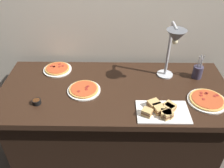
{
  "coord_description": "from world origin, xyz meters",
  "views": [
    {
      "loc": [
        -0.0,
        -1.54,
        1.95
      ],
      "look_at": [
        -0.03,
        0.0,
        0.81
      ],
      "focal_mm": 38.02,
      "sensor_mm": 36.0,
      "label": 1
    }
  ],
  "objects_px": {
    "pizza_plate_center": "(207,100)",
    "pizza_plate_raised_stand": "(58,69)",
    "sauce_cup_near": "(37,102)",
    "heat_lamp": "(174,41)",
    "utensil_holder": "(198,72)",
    "pizza_plate_front": "(84,90)",
    "sandwich_platter": "(162,110)"
  },
  "relations": [
    {
      "from": "sauce_cup_near",
      "to": "utensil_holder",
      "type": "relative_size",
      "value": 0.29
    },
    {
      "from": "pizza_plate_front",
      "to": "utensil_holder",
      "type": "xyz_separation_m",
      "value": [
        0.97,
        0.21,
        0.05
      ]
    },
    {
      "from": "sauce_cup_near",
      "to": "utensil_holder",
      "type": "bearing_deg",
      "value": 15.86
    },
    {
      "from": "sauce_cup_near",
      "to": "pizza_plate_center",
      "type": "bearing_deg",
      "value": 1.99
    },
    {
      "from": "sauce_cup_near",
      "to": "pizza_plate_raised_stand",
      "type": "bearing_deg",
      "value": 82.26
    },
    {
      "from": "pizza_plate_center",
      "to": "sandwich_platter",
      "type": "bearing_deg",
      "value": -160.37
    },
    {
      "from": "pizza_plate_center",
      "to": "pizza_plate_raised_stand",
      "type": "height_order",
      "value": "same"
    },
    {
      "from": "heat_lamp",
      "to": "pizza_plate_center",
      "type": "height_order",
      "value": "heat_lamp"
    },
    {
      "from": "heat_lamp",
      "to": "pizza_plate_center",
      "type": "relative_size",
      "value": 1.7
    },
    {
      "from": "sandwich_platter",
      "to": "pizza_plate_center",
      "type": "bearing_deg",
      "value": 19.63
    },
    {
      "from": "heat_lamp",
      "to": "pizza_plate_raised_stand",
      "type": "relative_size",
      "value": 1.96
    },
    {
      "from": "pizza_plate_center",
      "to": "sandwich_platter",
      "type": "xyz_separation_m",
      "value": [
        -0.37,
        -0.13,
        0.01
      ]
    },
    {
      "from": "pizza_plate_front",
      "to": "pizza_plate_center",
      "type": "xyz_separation_m",
      "value": [
        0.96,
        -0.12,
        0.0
      ]
    },
    {
      "from": "sandwich_platter",
      "to": "sauce_cup_near",
      "type": "height_order",
      "value": "sandwich_platter"
    },
    {
      "from": "pizza_plate_center",
      "to": "sauce_cup_near",
      "type": "bearing_deg",
      "value": -178.01
    },
    {
      "from": "heat_lamp",
      "to": "pizza_plate_center",
      "type": "bearing_deg",
      "value": -42.38
    },
    {
      "from": "pizza_plate_center",
      "to": "pizza_plate_raised_stand",
      "type": "xyz_separation_m",
      "value": [
        -1.24,
        0.42,
        -0.0
      ]
    },
    {
      "from": "pizza_plate_raised_stand",
      "to": "sandwich_platter",
      "type": "height_order",
      "value": "sandwich_platter"
    },
    {
      "from": "sandwich_platter",
      "to": "utensil_holder",
      "type": "xyz_separation_m",
      "value": [
        0.38,
        0.46,
        0.04
      ]
    },
    {
      "from": "heat_lamp",
      "to": "pizza_plate_raised_stand",
      "type": "xyz_separation_m",
      "value": [
        -0.97,
        0.18,
        -0.37
      ]
    },
    {
      "from": "pizza_plate_center",
      "to": "sauce_cup_near",
      "type": "relative_size",
      "value": 4.49
    },
    {
      "from": "heat_lamp",
      "to": "pizza_plate_raised_stand",
      "type": "height_order",
      "value": "heat_lamp"
    },
    {
      "from": "heat_lamp",
      "to": "utensil_holder",
      "type": "bearing_deg",
      "value": 17.43
    },
    {
      "from": "pizza_plate_raised_stand",
      "to": "sauce_cup_near",
      "type": "bearing_deg",
      "value": -97.74
    },
    {
      "from": "heat_lamp",
      "to": "sandwich_platter",
      "type": "height_order",
      "value": "heat_lamp"
    },
    {
      "from": "pizza_plate_raised_stand",
      "to": "sandwich_platter",
      "type": "relative_size",
      "value": 0.67
    },
    {
      "from": "pizza_plate_raised_stand",
      "to": "pizza_plate_front",
      "type": "bearing_deg",
      "value": -47.65
    },
    {
      "from": "utensil_holder",
      "to": "sandwich_platter",
      "type": "bearing_deg",
      "value": -129.36
    },
    {
      "from": "pizza_plate_front",
      "to": "utensil_holder",
      "type": "distance_m",
      "value": 0.99
    },
    {
      "from": "sandwich_platter",
      "to": "sauce_cup_near",
      "type": "bearing_deg",
      "value": 174.75
    },
    {
      "from": "pizza_plate_raised_stand",
      "to": "pizza_plate_center",
      "type": "bearing_deg",
      "value": -18.81
    },
    {
      "from": "pizza_plate_front",
      "to": "heat_lamp",
      "type": "bearing_deg",
      "value": 10.1
    }
  ]
}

